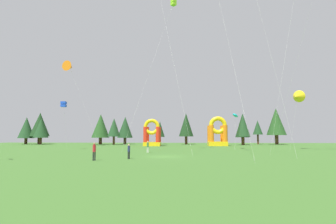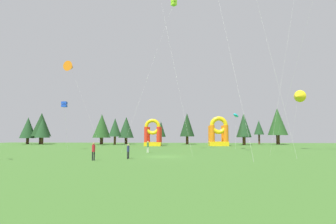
% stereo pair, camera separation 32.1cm
% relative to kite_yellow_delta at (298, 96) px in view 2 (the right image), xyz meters
% --- Properties ---
extents(ground_plane, '(120.00, 120.00, 0.00)m').
position_rel_kite_yellow_delta_xyz_m(ground_plane, '(-22.96, -16.14, -9.63)').
color(ground_plane, '#3D6B28').
extents(kite_yellow_delta, '(3.12, 3.12, 10.84)m').
position_rel_kite_yellow_delta_xyz_m(kite_yellow_delta, '(0.00, 0.00, 0.00)').
color(kite_yellow_delta, yellow).
rests_on(kite_yellow_delta, ground_plane).
extents(kite_blue_box, '(0.95, 3.04, 8.77)m').
position_rel_kite_yellow_delta_xyz_m(kite_blue_box, '(-42.45, -2.00, -1.37)').
color(kite_blue_box, blue).
rests_on(kite_blue_box, ground_plane).
extents(kite_orange_delta, '(9.54, 2.92, 19.83)m').
position_rel_kite_yellow_delta_xyz_m(kite_orange_delta, '(-47.26, 11.06, 8.98)').
color(kite_orange_delta, orange).
rests_on(kite_orange_delta, ground_plane).
extents(kite_lime_box, '(8.24, 7.90, 27.34)m').
position_rel_kite_yellow_delta_xyz_m(kite_lime_box, '(-22.35, -2.29, 17.11)').
color(kite_lime_box, '#8CD826').
rests_on(kite_lime_box, ground_plane).
extents(kite_cyan_parafoil, '(1.95, 2.87, 6.96)m').
position_rel_kite_yellow_delta_xyz_m(kite_cyan_parafoil, '(-10.67, 2.54, -3.21)').
color(kite_cyan_parafoil, '#19B7CC').
rests_on(kite_cyan_parafoil, ground_plane).
extents(person_left_edge, '(0.44, 0.44, 1.88)m').
position_rel_kite_yellow_delta_xyz_m(person_left_edge, '(-30.03, -21.81, -8.51)').
color(person_left_edge, black).
rests_on(person_left_edge, ground_plane).
extents(person_far_side, '(0.36, 0.36, 1.76)m').
position_rel_kite_yellow_delta_xyz_m(person_far_side, '(-26.07, -8.73, -8.59)').
color(person_far_side, silver).
rests_on(person_far_side, ground_plane).
extents(person_near_camera, '(0.40, 0.40, 1.66)m').
position_rel_kite_yellow_delta_xyz_m(person_near_camera, '(-26.78, -19.64, -8.64)').
color(person_near_camera, black).
rests_on(person_near_camera, ground_plane).
extents(inflatable_blue_arch, '(4.59, 4.92, 7.21)m').
position_rel_kite_yellow_delta_xyz_m(inflatable_blue_arch, '(-12.23, 18.18, -6.89)').
color(inflatable_blue_arch, yellow).
rests_on(inflatable_blue_arch, ground_plane).
extents(inflatable_red_slide, '(4.06, 3.75, 6.57)m').
position_rel_kite_yellow_delta_xyz_m(inflatable_red_slide, '(-28.29, 16.25, -7.08)').
color(inflatable_red_slide, yellow).
rests_on(inflatable_red_slide, ground_plane).
extents(tree_row_0, '(4.56, 4.56, 7.87)m').
position_rel_kite_yellow_delta_xyz_m(tree_row_0, '(-66.70, 27.42, -4.86)').
color(tree_row_0, '#4C331E').
rests_on(tree_row_0, ground_plane).
extents(tree_row_1, '(5.57, 5.57, 9.23)m').
position_rel_kite_yellow_delta_xyz_m(tree_row_1, '(-62.92, 27.90, -3.92)').
color(tree_row_1, '#4C331E').
rests_on(tree_row_1, ground_plane).
extents(tree_row_2, '(4.16, 4.16, 7.44)m').
position_rel_kite_yellow_delta_xyz_m(tree_row_2, '(-61.39, 25.70, -5.00)').
color(tree_row_2, '#4C331E').
rests_on(tree_row_2, ground_plane).
extents(tree_row_3, '(5.09, 5.09, 8.71)m').
position_rel_kite_yellow_delta_xyz_m(tree_row_3, '(-44.52, 27.26, -4.36)').
color(tree_row_3, '#4C331E').
rests_on(tree_row_3, ground_plane).
extents(tree_row_4, '(3.46, 3.46, 7.32)m').
position_rel_kite_yellow_delta_xyz_m(tree_row_4, '(-39.81, 24.16, -4.90)').
color(tree_row_4, '#4C331E').
rests_on(tree_row_4, ground_plane).
extents(tree_row_5, '(4.46, 4.46, 8.00)m').
position_rel_kite_yellow_delta_xyz_m(tree_row_5, '(-37.73, 28.93, -4.74)').
color(tree_row_5, '#4C331E').
rests_on(tree_row_5, ground_plane).
extents(tree_row_6, '(2.77, 2.77, 6.54)m').
position_rel_kite_yellow_delta_xyz_m(tree_row_6, '(-27.43, 28.46, -5.34)').
color(tree_row_6, '#4C331E').
rests_on(tree_row_6, ground_plane).
extents(tree_row_7, '(4.18, 4.18, 8.95)m').
position_rel_kite_yellow_delta_xyz_m(tree_row_7, '(-19.88, 28.64, -4.08)').
color(tree_row_7, '#4C331E').
rests_on(tree_row_7, ground_plane).
extents(tree_row_8, '(3.91, 3.91, 8.32)m').
position_rel_kite_yellow_delta_xyz_m(tree_row_8, '(-4.77, 24.25, -4.48)').
color(tree_row_8, '#4C331E').
rests_on(tree_row_8, ground_plane).
extents(tree_row_9, '(3.75, 3.75, 8.36)m').
position_rel_kite_yellow_delta_xyz_m(tree_row_9, '(-4.67, 24.12, -4.39)').
color(tree_row_9, '#4C331E').
rests_on(tree_row_9, ground_plane).
extents(tree_row_10, '(2.82, 2.82, 6.86)m').
position_rel_kite_yellow_delta_xyz_m(tree_row_10, '(0.68, 29.63, -4.88)').
color(tree_row_10, '#4C331E').
rests_on(tree_row_10, ground_plane).
extents(tree_row_11, '(5.43, 5.43, 10.33)m').
position_rel_kite_yellow_delta_xyz_m(tree_row_11, '(5.77, 29.14, -3.20)').
color(tree_row_11, '#4C331E').
rests_on(tree_row_11, ground_plane).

